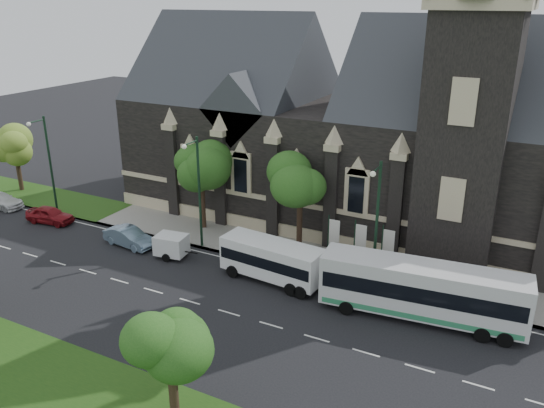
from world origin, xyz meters
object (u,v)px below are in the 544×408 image
Objects in this scene: tree_walk_far at (17,147)px; banner_flag_right at (386,247)px; street_lamp_near at (376,219)px; banner_flag_left at (332,236)px; car_far_red at (50,215)px; sedan at (129,237)px; tree_walk_left at (204,164)px; street_lamp_mid at (198,187)px; tree_park_east at (175,342)px; tree_walk_right at (304,179)px; car_far_white at (0,200)px; street_lamp_far at (48,160)px; shuttle_bus at (272,259)px; box_trailer at (171,245)px; banner_flag_center at (358,242)px; tour_coach at (422,290)px.

tree_walk_far is 38.19m from banner_flag_right.
banner_flag_right is (0.29, 1.91, -2.73)m from street_lamp_near.
banner_flag_left is 0.93× the size of car_far_red.
street_lamp_near is 19.91m from sedan.
sedan is (-3.50, -5.83, -4.99)m from tree_walk_left.
street_lamp_near is 1.00× the size of street_lamp_mid.
tree_walk_far reaches higher than banner_flag_right.
street_lamp_mid reaches higher than sedan.
street_lamp_mid reaches higher than tree_park_east.
street_lamp_near is 3.34m from banner_flag_right.
street_lamp_near is at bearing -28.06° from tree_walk_right.
tree_park_east is at bearing -118.92° from car_far_white.
street_lamp_far is at bearing 84.55° from sedan.
shuttle_bus is at bearing -82.79° from sedan.
car_far_red is at bearing -27.85° from tree_walk_far.
street_lamp_far is at bearing 163.45° from box_trailer.
tree_walk_far is 1.39× the size of sedan.
street_lamp_far reaches higher than car_far_white.
car_far_white is (-29.07, -4.83, -5.13)m from tree_walk_right.
tree_park_east is at bearing -59.13° from tree_walk_left.
tree_walk_right is 1.24× the size of tree_walk_far.
sedan is at bearing -120.95° from tree_walk_left.
tree_park_east is at bearing -126.26° from sedan.
banner_flag_left is at bearing 4.15° from street_lamp_far.
car_far_white is (-32.15, -3.12, -1.69)m from banner_flag_left.
banner_flag_center reaches higher than sedan.
street_lamp_far is 7.44m from car_far_white.
banner_flag_center is 34.33m from car_far_white.
banner_flag_center is at bearing 131.93° from street_lamp_near.
tree_walk_left is at bearing 120.87° from tree_park_east.
car_far_red is (-9.40, 0.48, -0.01)m from sedan.
banner_flag_left is (34.11, -1.18, -2.24)m from tree_walk_far.
tree_walk_left reaches higher than shuttle_bus.
street_lamp_near is 4.99m from banner_flag_left.
street_lamp_near and street_lamp_far have the same top height.
street_lamp_near is 1.99× the size of sedan.
banner_flag_right is (4.11, 18.32, -2.24)m from tree_park_east.
sedan is at bearing -11.73° from street_lamp_far.
banner_flag_center is 6.82m from tour_coach.
sedan is at bearing -100.57° from car_far_red.
tour_coach is (10.56, -5.74, -3.86)m from tree_walk_right.
street_lamp_mid reaches higher than banner_flag_center.
shuttle_bus is (-6.84, -3.92, -0.74)m from banner_flag_right.
banner_flag_center is 6.27m from shuttle_bus.
tree_walk_far is 6.14m from car_far_white.
banner_flag_right is 15.96m from box_trailer.
street_lamp_mid is 1.19× the size of shuttle_bus.
banner_flag_center is (36.11, -1.18, -2.24)m from tree_walk_far.
car_far_white is at bearing 92.78° from sedan.
banner_flag_right is 7.92m from shuttle_bus.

